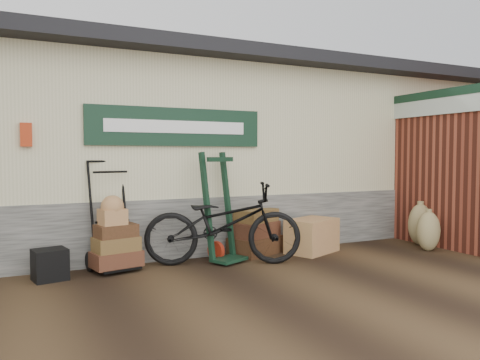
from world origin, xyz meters
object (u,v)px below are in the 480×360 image
at_px(porter_trolley, 111,214).
at_px(wicker_hamper, 312,236).
at_px(black_trunk, 50,265).
at_px(suitcase_stack, 255,231).
at_px(bicycle, 223,219).
at_px(green_barrow, 220,207).

relative_size(porter_trolley, wicker_hamper, 1.84).
distance_m(porter_trolley, wicker_hamper, 3.12).
height_order(porter_trolley, black_trunk, porter_trolley).
xyz_separation_m(suitcase_stack, black_trunk, (-2.98, -0.27, -0.16)).
distance_m(wicker_hamper, black_trunk, 3.86).
bearing_deg(bicycle, black_trunk, 106.91).
distance_m(suitcase_stack, bicycle, 0.89).
distance_m(suitcase_stack, wicker_hamper, 0.92).
bearing_deg(suitcase_stack, porter_trolley, -179.43).
bearing_deg(black_trunk, green_barrow, 0.78).
bearing_deg(green_barrow, wicker_hamper, -26.11).
bearing_deg(suitcase_stack, black_trunk, -174.86).
xyz_separation_m(porter_trolley, suitcase_stack, (2.20, 0.02, -0.40)).
relative_size(wicker_hamper, bicycle, 0.37).
xyz_separation_m(wicker_hamper, bicycle, (-1.60, -0.15, 0.37)).
distance_m(green_barrow, suitcase_stack, 0.85).
bearing_deg(black_trunk, suitcase_stack, 5.14).
bearing_deg(bicycle, porter_trolley, 95.57).
bearing_deg(wicker_hamper, suitcase_stack, 162.47).
distance_m(wicker_hamper, bicycle, 1.65).
distance_m(porter_trolley, suitcase_stack, 2.23).
bearing_deg(green_barrow, black_trunk, 156.10).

